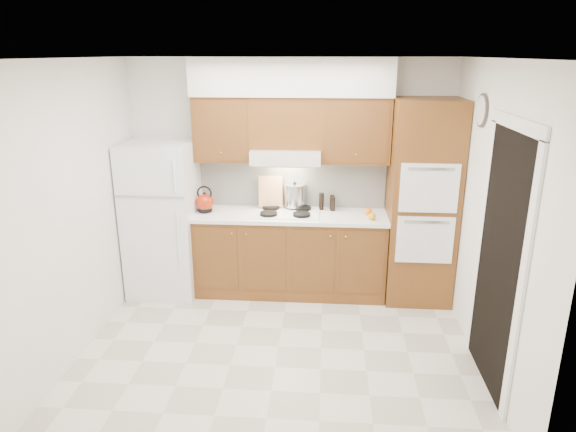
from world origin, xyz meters
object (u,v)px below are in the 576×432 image
at_px(fridge, 163,219).
at_px(oven_cabinet, 421,203).
at_px(kettle, 205,203).
at_px(stock_pot, 295,196).

xyz_separation_m(fridge, oven_cabinet, (2.85, 0.03, 0.24)).
bearing_deg(oven_cabinet, fridge, -179.30).
bearing_deg(fridge, kettle, 5.75).
bearing_deg(kettle, stock_pot, 1.84).
xyz_separation_m(oven_cabinet, kettle, (-2.37, 0.01, -0.05)).
xyz_separation_m(oven_cabinet, stock_pot, (-1.38, 0.22, -0.01)).
xyz_separation_m(fridge, kettle, (0.48, 0.05, 0.19)).
bearing_deg(oven_cabinet, kettle, 179.69).
bearing_deg(stock_pot, kettle, -168.22).
distance_m(fridge, stock_pot, 1.50).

